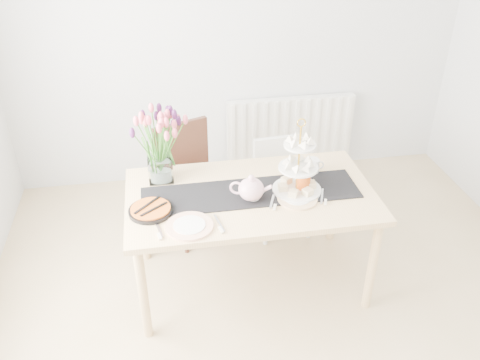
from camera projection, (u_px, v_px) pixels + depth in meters
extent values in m
plane|color=tan|center=(297.00, 354.00, 3.11)|extent=(4.50, 4.50, 0.00)
plane|color=silver|center=(236.00, 39.00, 4.31)|extent=(4.00, 0.00, 4.00)
cube|color=white|center=(290.00, 128.00, 4.78)|extent=(1.20, 0.08, 0.60)
cube|color=tan|center=(251.00, 196.00, 3.28)|extent=(1.60, 0.90, 0.04)
cylinder|color=tan|center=(143.00, 293.00, 3.06)|extent=(0.06, 0.06, 0.71)
cylinder|color=tan|center=(372.00, 266.00, 3.27)|extent=(0.06, 0.06, 0.71)
cylinder|color=tan|center=(142.00, 220.00, 3.69)|extent=(0.06, 0.06, 0.71)
cylinder|color=tan|center=(334.00, 201.00, 3.91)|extent=(0.06, 0.06, 0.71)
cube|color=#331912|center=(195.00, 185.00, 3.91)|extent=(0.58, 0.58, 0.04)
cube|color=#331912|center=(181.00, 148.00, 3.93)|extent=(0.43, 0.20, 0.42)
cylinder|color=#331912|center=(186.00, 229.00, 3.82)|extent=(0.04, 0.04, 0.44)
cylinder|color=#331912|center=(227.00, 215.00, 3.98)|extent=(0.04, 0.04, 0.44)
cylinder|color=#331912|center=(166.00, 206.00, 4.08)|extent=(0.04, 0.04, 0.44)
cylinder|color=#331912|center=(205.00, 193.00, 4.24)|extent=(0.04, 0.04, 0.44)
cube|color=silver|center=(282.00, 189.00, 4.01)|extent=(0.40, 0.40, 0.04)
cube|color=silver|center=(276.00, 157.00, 4.04)|extent=(0.37, 0.07, 0.35)
cylinder|color=silver|center=(266.00, 226.00, 3.93)|extent=(0.04, 0.04, 0.36)
cylinder|color=silver|center=(310.00, 219.00, 4.00)|extent=(0.04, 0.04, 0.36)
cylinder|color=silver|center=(253.00, 200.00, 4.22)|extent=(0.04, 0.04, 0.36)
cylinder|color=silver|center=(294.00, 194.00, 4.30)|extent=(0.04, 0.04, 0.36)
cube|color=black|center=(251.00, 193.00, 3.27)|extent=(1.40, 0.35, 0.01)
cube|color=silver|center=(161.00, 169.00, 3.38)|extent=(0.16, 0.16, 0.16)
cylinder|color=gold|center=(299.00, 160.00, 3.17)|extent=(0.01, 0.01, 0.46)
cylinder|color=white|center=(297.00, 189.00, 3.28)|extent=(0.32, 0.32, 0.01)
cylinder|color=white|center=(298.00, 167.00, 3.20)|extent=(0.25, 0.25, 0.01)
cylinder|color=white|center=(300.00, 145.00, 3.12)|extent=(0.20, 0.20, 0.01)
cylinder|color=silver|center=(312.00, 166.00, 3.48)|extent=(0.11, 0.11, 0.10)
cylinder|color=black|center=(151.00, 211.00, 3.09)|extent=(0.27, 0.27, 0.02)
cylinder|color=orange|center=(151.00, 208.00, 3.08)|extent=(0.24, 0.24, 0.01)
cylinder|color=white|center=(253.00, 192.00, 3.19)|extent=(0.09, 0.09, 0.10)
cylinder|color=#DC5A18|center=(303.00, 183.00, 3.28)|extent=(0.12, 0.12, 0.11)
cylinder|color=white|center=(189.00, 226.00, 2.96)|extent=(0.33, 0.33, 0.01)
cylinder|color=white|center=(297.00, 199.00, 3.21)|extent=(0.33, 0.33, 0.01)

